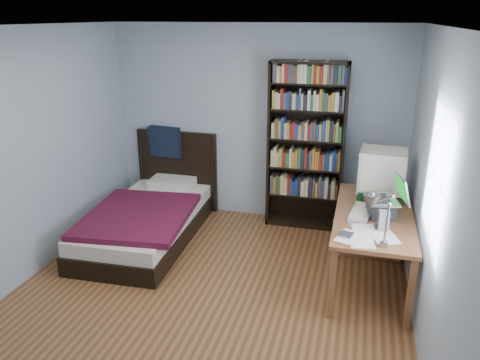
{
  "coord_description": "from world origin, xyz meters",
  "views": [
    {
      "loc": [
        1.31,
        -3.67,
        2.59
      ],
      "look_at": [
        0.17,
        0.61,
        1.02
      ],
      "focal_mm": 35.0,
      "sensor_mm": 36.0,
      "label": 1
    }
  ],
  "objects": [
    {
      "name": "bookshelf",
      "position": [
        0.67,
        1.94,
        1.04
      ],
      "size": [
        0.94,
        0.3,
        2.08
      ],
      "color": "black",
      "rests_on": "floor"
    },
    {
      "name": "phone_silver",
      "position": [
        1.28,
        0.47,
        0.74
      ],
      "size": [
        0.05,
        0.09,
        0.02
      ],
      "primitive_type": "cube",
      "rotation": [
        0.0,
        0.0,
        0.01
      ],
      "color": "silver",
      "rests_on": "desk"
    },
    {
      "name": "crt_monitor",
      "position": [
        1.55,
        1.23,
        1.03
      ],
      "size": [
        0.49,
        0.45,
        0.54
      ],
      "color": "beige",
      "rests_on": "desk"
    },
    {
      "name": "phone_grey",
      "position": [
        1.24,
        0.24,
        0.74
      ],
      "size": [
        0.05,
        0.1,
        0.02
      ],
      "primitive_type": "cube",
      "rotation": [
        0.0,
        0.0,
        0.01
      ],
      "color": "gray",
      "rests_on": "desk"
    },
    {
      "name": "desk_lamp",
      "position": [
        1.45,
        -0.32,
        1.24
      ],
      "size": [
        0.24,
        0.54,
        0.64
      ],
      "color": "#99999E",
      "rests_on": "desk"
    },
    {
      "name": "mouse",
      "position": [
        1.48,
        1.08,
        0.75
      ],
      "size": [
        0.06,
        0.1,
        0.03
      ],
      "primitive_type": "ellipsoid",
      "color": "silver",
      "rests_on": "desk"
    },
    {
      "name": "keyboard",
      "position": [
        1.38,
        0.74,
        0.75
      ],
      "size": [
        0.25,
        0.48,
        0.04
      ],
      "primitive_type": "cube",
      "rotation": [
        0.0,
        0.07,
        -0.15
      ],
      "color": "#BDB19D",
      "rests_on": "desk"
    },
    {
      "name": "room",
      "position": [
        0.03,
        -0.0,
        1.25
      ],
      "size": [
        4.2,
        4.24,
        2.5
      ],
      "color": "brown",
      "rests_on": "ground"
    },
    {
      "name": "external_drive",
      "position": [
        1.26,
        0.18,
        0.74
      ],
      "size": [
        0.14,
        0.14,
        0.02
      ],
      "primitive_type": "cube",
      "rotation": [
        0.0,
        0.0,
        -0.26
      ],
      "color": "gray",
      "rests_on": "desk"
    },
    {
      "name": "laptop",
      "position": [
        1.58,
        0.72,
        0.85
      ],
      "size": [
        0.42,
        0.41,
        0.43
      ],
      "color": "#2D2D30",
      "rests_on": "desk"
    },
    {
      "name": "desk",
      "position": [
        1.51,
        1.22,
        0.42
      ],
      "size": [
        0.75,
        1.63,
        0.73
      ],
      "color": "brown",
      "rests_on": "floor"
    },
    {
      "name": "soda_can",
      "position": [
        1.36,
        1.03,
        0.79
      ],
      "size": [
        0.07,
        0.07,
        0.12
      ],
      "primitive_type": "cylinder",
      "color": "#07360E",
      "rests_on": "desk"
    },
    {
      "name": "speaker",
      "position": [
        1.58,
        0.4,
        0.82
      ],
      "size": [
        0.1,
        0.1,
        0.19
      ],
      "primitive_type": "cube",
      "rotation": [
        0.0,
        0.0,
        0.05
      ],
      "color": "gray",
      "rests_on": "desk"
    },
    {
      "name": "bed",
      "position": [
        -1.11,
        1.13,
        0.25
      ],
      "size": [
        1.28,
        2.19,
        1.16
      ],
      "color": "black",
      "rests_on": "floor"
    }
  ]
}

